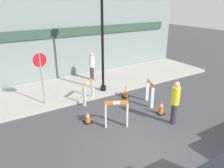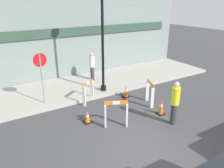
% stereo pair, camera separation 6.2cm
% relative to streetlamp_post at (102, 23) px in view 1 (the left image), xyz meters
% --- Properties ---
extents(ground_plane, '(60.00, 60.00, 0.00)m').
position_rel_streetlamp_post_xyz_m(ground_plane, '(-1.38, -5.01, -3.54)').
color(ground_plane, '#424244').
extents(sidewalk_slab, '(18.00, 3.66, 0.15)m').
position_rel_streetlamp_post_xyz_m(sidewalk_slab, '(-1.38, 1.32, -3.46)').
color(sidewalk_slab, '#ADA89E').
rests_on(sidewalk_slab, ground_plane).
extents(storefront_facade, '(18.00, 0.22, 5.50)m').
position_rel_streetlamp_post_xyz_m(storefront_facade, '(-1.38, 3.23, -0.78)').
color(storefront_facade, gray).
rests_on(storefront_facade, ground_plane).
extents(streetlamp_post, '(0.44, 0.44, 5.28)m').
position_rel_streetlamp_post_xyz_m(streetlamp_post, '(0.00, 0.00, 0.00)').
color(streetlamp_post, black).
rests_on(streetlamp_post, sidewalk_slab).
extents(stop_sign, '(0.60, 0.10, 2.32)m').
position_rel_streetlamp_post_xyz_m(stop_sign, '(-3.02, 0.07, -1.83)').
color(stop_sign, gray).
rests_on(stop_sign, sidewalk_slab).
extents(barricade_0, '(0.76, 0.60, 1.09)m').
position_rel_streetlamp_post_xyz_m(barricade_0, '(-1.17, -0.66, -2.95)').
color(barricade_0, white).
rests_on(barricade_0, ground_plane).
extents(barricade_1, '(0.84, 0.51, 1.10)m').
position_rel_streetlamp_post_xyz_m(barricade_1, '(-1.18, -3.10, -2.94)').
color(barricade_1, white).
rests_on(barricade_1, ground_plane).
extents(barricade_2, '(0.45, 0.81, 1.12)m').
position_rel_streetlamp_post_xyz_m(barricade_2, '(1.19, -2.26, -2.94)').
color(barricade_2, white).
rests_on(barricade_2, ground_plane).
extents(traffic_cone_0, '(0.30, 0.30, 0.64)m').
position_rel_streetlamp_post_xyz_m(traffic_cone_0, '(0.70, -1.03, -3.23)').
color(traffic_cone_0, black).
rests_on(traffic_cone_0, ground_plane).
extents(traffic_cone_1, '(0.30, 0.30, 0.50)m').
position_rel_streetlamp_post_xyz_m(traffic_cone_1, '(-1.98, -2.25, -3.30)').
color(traffic_cone_1, black).
rests_on(traffic_cone_1, ground_plane).
extents(traffic_cone_2, '(0.30, 0.30, 0.70)m').
position_rel_streetlamp_post_xyz_m(traffic_cone_2, '(0.97, -3.26, -3.20)').
color(traffic_cone_2, black).
rests_on(traffic_cone_2, ground_plane).
extents(person_worker, '(0.42, 0.42, 1.75)m').
position_rel_streetlamp_post_xyz_m(person_worker, '(0.84, -4.07, -2.58)').
color(person_worker, '#33333D').
rests_on(person_worker, ground_plane).
extents(person_pedestrian, '(0.40, 0.40, 1.60)m').
position_rel_streetlamp_post_xyz_m(person_pedestrian, '(0.26, 1.77, -2.52)').
color(person_pedestrian, '#33333D').
rests_on(person_pedestrian, sidewalk_slab).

